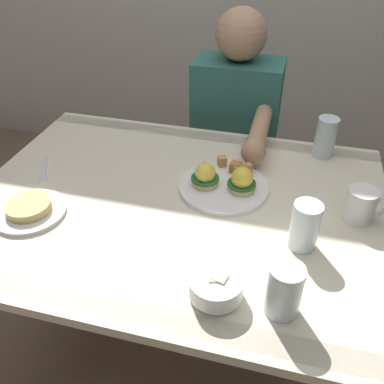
{
  "coord_description": "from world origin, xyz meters",
  "views": [
    {
      "loc": [
        0.29,
        -0.91,
        1.47
      ],
      "look_at": [
        0.05,
        0.0,
        0.78
      ],
      "focal_mm": 38.68,
      "sensor_mm": 36.0,
      "label": 1
    }
  ],
  "objects_px": {
    "dining_table": "(177,228)",
    "fruit_bowl": "(216,286)",
    "water_glass_far": "(304,228)",
    "coffee_mug": "(362,204)",
    "eggs_benedict_plate": "(224,182)",
    "diner_person": "(234,135)",
    "water_glass_extra": "(284,293)",
    "side_plate": "(29,209)",
    "water_glass_near": "(325,139)",
    "fork": "(44,171)"
  },
  "relations": [
    {
      "from": "dining_table",
      "to": "coffee_mug",
      "type": "bearing_deg",
      "value": 5.42
    },
    {
      "from": "diner_person",
      "to": "eggs_benedict_plate",
      "type": "bearing_deg",
      "value": -84.17
    },
    {
      "from": "fork",
      "to": "water_glass_near",
      "type": "xyz_separation_m",
      "value": [
        0.86,
        0.33,
        0.06
      ]
    },
    {
      "from": "eggs_benedict_plate",
      "to": "water_glass_far",
      "type": "xyz_separation_m",
      "value": [
        0.24,
        -0.19,
        0.03
      ]
    },
    {
      "from": "fork",
      "to": "diner_person",
      "type": "bearing_deg",
      "value": 47.19
    },
    {
      "from": "coffee_mug",
      "to": "water_glass_near",
      "type": "distance_m",
      "value": 0.34
    },
    {
      "from": "fork",
      "to": "side_plate",
      "type": "relative_size",
      "value": 0.73
    },
    {
      "from": "fruit_bowl",
      "to": "water_glass_far",
      "type": "relative_size",
      "value": 0.94
    },
    {
      "from": "diner_person",
      "to": "coffee_mug",
      "type": "bearing_deg",
      "value": -51.95
    },
    {
      "from": "fruit_bowl",
      "to": "water_glass_near",
      "type": "bearing_deg",
      "value": 71.85
    },
    {
      "from": "water_glass_extra",
      "to": "dining_table",
      "type": "bearing_deg",
      "value": 136.38
    },
    {
      "from": "fruit_bowl",
      "to": "coffee_mug",
      "type": "xyz_separation_m",
      "value": [
        0.32,
        0.36,
        0.02
      ]
    },
    {
      "from": "dining_table",
      "to": "side_plate",
      "type": "bearing_deg",
      "value": -157.13
    },
    {
      "from": "water_glass_extra",
      "to": "diner_person",
      "type": "height_order",
      "value": "diner_person"
    },
    {
      "from": "water_glass_near",
      "to": "coffee_mug",
      "type": "bearing_deg",
      "value": -73.36
    },
    {
      "from": "side_plate",
      "to": "eggs_benedict_plate",
      "type": "bearing_deg",
      "value": 26.85
    },
    {
      "from": "coffee_mug",
      "to": "fork",
      "type": "height_order",
      "value": "coffee_mug"
    },
    {
      "from": "fork",
      "to": "water_glass_extra",
      "type": "relative_size",
      "value": 1.17
    },
    {
      "from": "dining_table",
      "to": "eggs_benedict_plate",
      "type": "relative_size",
      "value": 4.44
    },
    {
      "from": "fruit_bowl",
      "to": "water_glass_far",
      "type": "xyz_separation_m",
      "value": [
        0.18,
        0.21,
        0.03
      ]
    },
    {
      "from": "eggs_benedict_plate",
      "to": "fruit_bowl",
      "type": "distance_m",
      "value": 0.41
    },
    {
      "from": "dining_table",
      "to": "fruit_bowl",
      "type": "distance_m",
      "value": 0.39
    },
    {
      "from": "eggs_benedict_plate",
      "to": "diner_person",
      "type": "bearing_deg",
      "value": 95.83
    },
    {
      "from": "water_glass_far",
      "to": "water_glass_near",
      "type": "bearing_deg",
      "value": 84.13
    },
    {
      "from": "fruit_bowl",
      "to": "water_glass_extra",
      "type": "xyz_separation_m",
      "value": [
        0.14,
        -0.0,
        0.02
      ]
    },
    {
      "from": "fork",
      "to": "water_glass_far",
      "type": "relative_size",
      "value": 1.14
    },
    {
      "from": "water_glass_near",
      "to": "side_plate",
      "type": "height_order",
      "value": "water_glass_near"
    },
    {
      "from": "side_plate",
      "to": "water_glass_far",
      "type": "bearing_deg",
      "value": 4.81
    },
    {
      "from": "water_glass_near",
      "to": "side_plate",
      "type": "xyz_separation_m",
      "value": [
        -0.78,
        -0.53,
        -0.05
      ]
    },
    {
      "from": "water_glass_far",
      "to": "coffee_mug",
      "type": "bearing_deg",
      "value": 44.97
    },
    {
      "from": "side_plate",
      "to": "coffee_mug",
      "type": "bearing_deg",
      "value": 13.2
    },
    {
      "from": "dining_table",
      "to": "eggs_benedict_plate",
      "type": "distance_m",
      "value": 0.2
    },
    {
      "from": "fruit_bowl",
      "to": "coffee_mug",
      "type": "distance_m",
      "value": 0.48
    },
    {
      "from": "dining_table",
      "to": "water_glass_near",
      "type": "distance_m",
      "value": 0.58
    },
    {
      "from": "coffee_mug",
      "to": "diner_person",
      "type": "distance_m",
      "value": 0.72
    },
    {
      "from": "coffee_mug",
      "to": "water_glass_far",
      "type": "xyz_separation_m",
      "value": [
        -0.14,
        -0.14,
        0.0
      ]
    },
    {
      "from": "eggs_benedict_plate",
      "to": "fruit_bowl",
      "type": "height_order",
      "value": "eggs_benedict_plate"
    },
    {
      "from": "eggs_benedict_plate",
      "to": "fruit_bowl",
      "type": "xyz_separation_m",
      "value": [
        0.06,
        -0.41,
        0.01
      ]
    },
    {
      "from": "dining_table",
      "to": "fruit_bowl",
      "type": "height_order",
      "value": "fruit_bowl"
    },
    {
      "from": "coffee_mug",
      "to": "fork",
      "type": "bearing_deg",
      "value": -179.36
    },
    {
      "from": "water_glass_near",
      "to": "fork",
      "type": "bearing_deg",
      "value": -158.71
    },
    {
      "from": "side_plate",
      "to": "dining_table",
      "type": "bearing_deg",
      "value": 22.87
    },
    {
      "from": "fruit_bowl",
      "to": "diner_person",
      "type": "height_order",
      "value": "diner_person"
    },
    {
      "from": "dining_table",
      "to": "diner_person",
      "type": "bearing_deg",
      "value": 83.12
    },
    {
      "from": "coffee_mug",
      "to": "eggs_benedict_plate",
      "type": "bearing_deg",
      "value": 173.0
    },
    {
      "from": "water_glass_far",
      "to": "fork",
      "type": "bearing_deg",
      "value": 170.59
    },
    {
      "from": "water_glass_near",
      "to": "dining_table",
      "type": "bearing_deg",
      "value": -137.71
    },
    {
      "from": "water_glass_far",
      "to": "water_glass_extra",
      "type": "bearing_deg",
      "value": -98.7
    },
    {
      "from": "dining_table",
      "to": "fork",
      "type": "xyz_separation_m",
      "value": [
        -0.45,
        0.04,
        0.11
      ]
    },
    {
      "from": "dining_table",
      "to": "water_glass_extra",
      "type": "height_order",
      "value": "water_glass_extra"
    }
  ]
}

